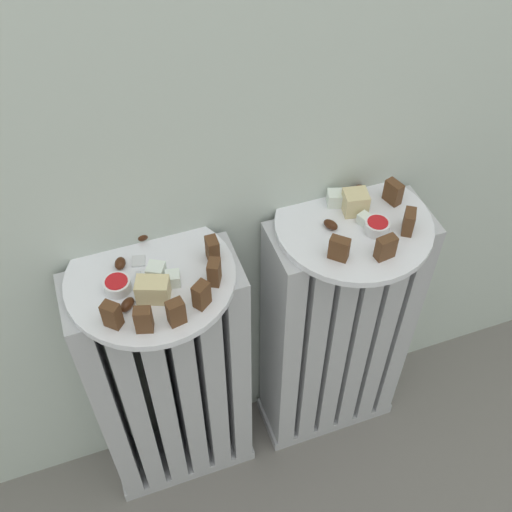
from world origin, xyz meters
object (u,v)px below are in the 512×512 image
(radiator_right, at_px, (335,336))
(radiator_left, at_px, (172,385))
(jam_bowl_left, at_px, (117,285))
(jam_bowl_right, at_px, (377,226))
(plate_right, at_px, (354,225))
(plate_left, at_px, (151,278))
(fork, at_px, (138,274))

(radiator_right, bearing_deg, radiator_left, 180.00)
(jam_bowl_left, relative_size, jam_bowl_right, 1.00)
(radiator_left, relative_size, jam_bowl_right, 15.09)
(jam_bowl_right, bearing_deg, plate_right, 128.71)
(radiator_left, xyz_separation_m, jam_bowl_right, (0.37, -0.03, 0.33))
(plate_left, xyz_separation_m, jam_bowl_right, (0.37, -0.03, 0.02))
(radiator_right, relative_size, plate_left, 2.35)
(plate_left, xyz_separation_m, plate_right, (0.34, 0.00, 0.00))
(jam_bowl_right, bearing_deg, radiator_left, 175.21)
(jam_bowl_left, bearing_deg, radiator_right, 1.71)
(radiator_left, distance_m, plate_left, 0.32)
(radiator_right, xyz_separation_m, plate_left, (-0.34, 0.00, 0.32))
(plate_left, relative_size, plate_right, 1.00)
(plate_left, relative_size, jam_bowl_left, 6.42)
(radiator_left, distance_m, plate_right, 0.47)
(radiator_left, height_order, jam_bowl_left, jam_bowl_left)
(radiator_right, bearing_deg, plate_right, 0.00)
(radiator_left, height_order, plate_right, plate_right)
(radiator_right, xyz_separation_m, fork, (-0.36, 0.01, 0.32))
(plate_right, distance_m, fork, 0.36)
(radiator_right, distance_m, plate_right, 0.32)
(radiator_left, distance_m, jam_bowl_left, 0.34)
(jam_bowl_left, bearing_deg, plate_right, 1.71)
(radiator_right, relative_size, jam_bowl_left, 15.07)
(radiator_left, height_order, radiator_right, same)
(jam_bowl_right, bearing_deg, radiator_right, 128.71)
(plate_left, distance_m, jam_bowl_right, 0.37)
(plate_right, bearing_deg, radiator_right, 0.00)
(radiator_left, relative_size, jam_bowl_left, 15.07)
(fork, bearing_deg, radiator_left, -23.90)
(radiator_right, distance_m, plate_left, 0.47)
(radiator_right, height_order, jam_bowl_left, jam_bowl_left)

